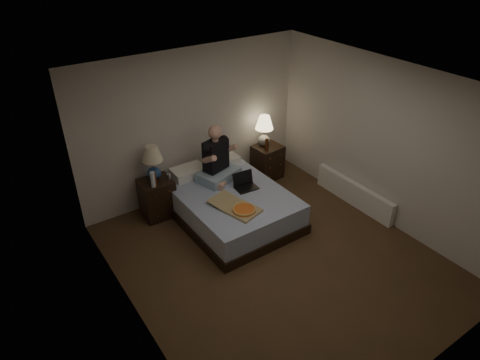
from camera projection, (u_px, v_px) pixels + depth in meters
floor at (276, 258)px, 6.05m from camera, size 4.00×4.50×0.00m
ceiling at (286, 88)px, 4.75m from camera, size 4.00×4.50×0.00m
wall_back at (193, 124)px, 6.99m from camera, size 4.00×0.00×2.50m
wall_front at (439, 292)px, 3.81m from camera, size 4.00×0.00×2.50m
wall_left at (130, 240)px, 4.43m from camera, size 0.00×4.50×2.50m
wall_right at (385, 144)px, 6.37m from camera, size 0.00×4.50×2.50m
bed at (231, 205)px, 6.75m from camera, size 1.52×2.01×0.50m
nightstand_left at (157, 198)px, 6.79m from camera, size 0.51×0.46×0.64m
nightstand_right at (267, 162)px, 7.84m from camera, size 0.51×0.47×0.63m
lamp_left at (153, 163)px, 6.55m from camera, size 0.40×0.40×0.56m
lamp_right at (264, 131)px, 7.58m from camera, size 0.33×0.33×0.56m
water_bottle at (153, 180)px, 6.41m from camera, size 0.07×0.07×0.25m
soda_can at (169, 177)px, 6.63m from camera, size 0.07×0.07×0.10m
beer_bottle_left at (154, 179)px, 6.44m from camera, size 0.06×0.06×0.23m
beer_bottle_right at (267, 144)px, 7.49m from camera, size 0.06×0.06×0.23m
person at (218, 154)px, 6.71m from camera, size 0.78×0.68×0.93m
laptop at (247, 182)px, 6.63m from camera, size 0.36×0.31×0.24m
pizza_box at (244, 210)px, 6.13m from camera, size 0.59×0.84×0.08m
radiator at (354, 193)px, 7.13m from camera, size 0.10×1.60×0.40m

